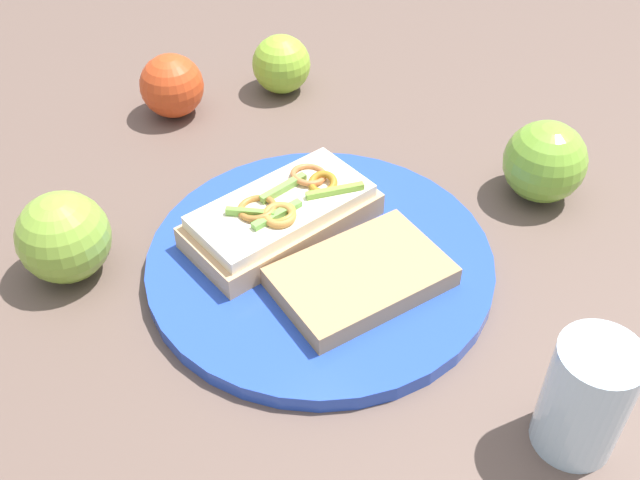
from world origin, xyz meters
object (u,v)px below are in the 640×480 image
Objects in this scene: bread_slice_side at (357,279)px; apple_3 at (64,237)px; sandwich at (286,213)px; drinking_glass at (586,398)px; plate at (320,262)px; apple_1 at (545,162)px; apple_2 at (172,86)px; apple_0 at (281,64)px.

apple_3 is at bearing 139.42° from bread_slice_side.
sandwich is 0.10m from bread_slice_side.
drinking_glass reaches higher than apple_3.
apple_3 reaches higher than sandwich.
plate is 0.06m from sandwich.
sandwich is 2.26× the size of apple_1.
bread_slice_side is 1.45× the size of drinking_glass.
drinking_glass is at bearing -84.45° from sandwich.
sandwich is 2.24× the size of apple_3.
bread_slice_side is at bearing 79.48° from apple_2.
bread_slice_side is at bearing 127.33° from apple_3.
sandwich is 0.31m from drinking_glass.
bread_slice_side is 0.36m from apple_0.
apple_3 reaches higher than apple_0.
bread_slice_side is 0.24m from apple_1.
apple_0 is (-0.19, -0.30, 0.01)m from bread_slice_side.
apple_0 reaches higher than plate.
apple_0 is 0.95× the size of apple_2.
apple_1 is at bearing -141.62° from drinking_glass.
drinking_glass reaches higher than bread_slice_side.
bread_slice_side is (0.01, 0.10, -0.01)m from sandwich.
sandwich is at bearing 48.25° from apple_0.
plate is at bearing -18.89° from apple_1.
apple_0 is 0.13m from apple_2.
plate is at bearing -89.95° from sandwich.
apple_2 reaches higher than apple_0.
bread_slice_side is 2.11× the size of apple_0.
apple_1 is at bearing 149.10° from apple_3.
apple_0 reaches higher than sandwich.
sandwich is (-0.00, -0.05, 0.03)m from plate.
bread_slice_side is 0.36m from apple_2.
plate is 0.27m from drinking_glass.
apple_1 is 0.99× the size of apple_3.
sandwich is at bearing -89.53° from drinking_glass.
drinking_glass is at bearing 84.52° from apple_2.
apple_2 is 0.72× the size of drinking_glass.
apple_3 is (0.17, -0.11, 0.01)m from sandwich.
drinking_glass is (0.05, 0.56, 0.01)m from apple_2.
bread_slice_side is at bearing 84.92° from plate.
plate is 0.31m from apple_0.
apple_2 reaches higher than plate.
sandwich is 0.26m from apple_2.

